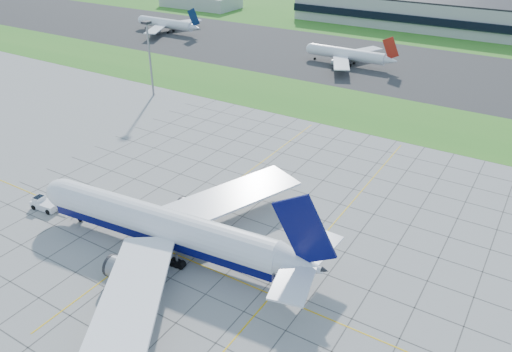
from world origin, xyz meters
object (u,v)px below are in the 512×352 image
Objects in this scene: light_mast at (149,50)px; airliner at (164,226)px; pushback_tug at (44,204)px; distant_jet_1 at (348,54)px; distant_jet_0 at (167,24)px; crew_near at (75,209)px.

airliner is (63.74, -66.73, -10.63)m from light_mast.
distant_jet_1 reaches higher than pushback_tug.
light_mast is 0.60× the size of distant_jet_0.
distant_jet_1 is at bearing 92.73° from airliner.
pushback_tug is at bearing -66.23° from light_mast.
light_mast is at bearing 34.77° from crew_near.
airliner is 1.53× the size of distant_jet_0.
crew_near is 175.53m from distant_jet_0.
pushback_tug is 5.09× the size of crew_near.
distant_jet_1 is (104.42, -6.32, -0.00)m from distant_jet_0.
crew_near is at bearing -60.57° from light_mast.
distant_jet_1 is (-19.98, 138.38, -1.07)m from airliner.
crew_near is at bearing -55.82° from distant_jet_0.
airliner is at bearing -46.31° from light_mast.
distant_jet_0 is (-91.30, 147.52, 3.31)m from pushback_tug.
airliner is 33.51m from pushback_tug.
pushback_tug is 0.23× the size of distant_jet_1.
airliner is at bearing -83.58° from crew_near.
light_mast is 0.60× the size of distant_jet_1.
crew_near is 139.03m from distant_jet_1.
airliner is 1.53× the size of distant_jet_1.
airliner is 26.23m from crew_near.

